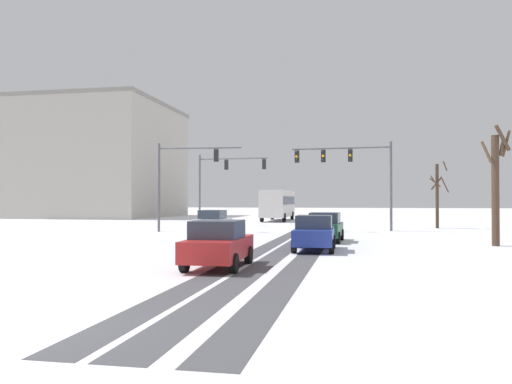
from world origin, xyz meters
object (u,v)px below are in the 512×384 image
(traffic_signal_near_right, at_px, (350,165))
(bare_tree_sidewalk_far, at_px, (438,193))
(car_blue_third, at_px, (314,233))
(bus_oncoming, at_px, (278,203))
(car_red_fourth, at_px, (218,244))
(car_white_lead, at_px, (213,222))
(car_dark_green_second, at_px, (325,227))
(office_building_far_left_block, at_px, (95,161))
(traffic_signal_far_left, at_px, (223,175))
(bare_tree_sidewalk_mid, at_px, (496,184))
(traffic_signal_near_left, at_px, (182,171))

(traffic_signal_near_right, bearing_deg, bare_tree_sidewalk_far, 42.83)
(car_blue_third, relative_size, bare_tree_sidewalk_far, 0.75)
(traffic_signal_near_right, bearing_deg, bus_oncoming, 112.75)
(car_red_fourth, bearing_deg, car_white_lead, 106.42)
(car_dark_green_second, height_order, car_red_fourth, same)
(car_blue_third, bearing_deg, car_white_lead, 125.62)
(car_white_lead, bearing_deg, office_building_far_left_block, 129.38)
(traffic_signal_far_left, bearing_deg, car_dark_green_second, -58.48)
(car_white_lead, xyz_separation_m, bus_oncoming, (1.15, 22.81, 1.18))
(car_dark_green_second, bearing_deg, car_red_fourth, -103.78)
(car_white_lead, distance_m, car_dark_green_second, 9.98)
(car_white_lead, height_order, car_dark_green_second, same)
(car_dark_green_second, height_order, bare_tree_sidewalk_mid, bare_tree_sidewalk_mid)
(traffic_signal_near_left, bearing_deg, car_dark_green_second, -32.67)
(bus_oncoming, bearing_deg, office_building_far_left_block, 161.18)
(car_blue_third, bearing_deg, bare_tree_sidewalk_far, 67.90)
(car_dark_green_second, xyz_separation_m, car_blue_third, (-0.17, -5.30, 0.00))
(traffic_signal_near_right, relative_size, bare_tree_sidewalk_far, 1.31)
(car_dark_green_second, bearing_deg, traffic_signal_far_left, 121.52)
(traffic_signal_near_left, xyz_separation_m, office_building_far_left_block, (-23.73, 31.06, 3.45))
(car_red_fourth, relative_size, office_building_far_left_block, 0.20)
(traffic_signal_near_left, height_order, office_building_far_left_block, office_building_far_left_block)
(car_dark_green_second, bearing_deg, car_blue_third, -91.89)
(car_dark_green_second, xyz_separation_m, car_red_fourth, (-2.91, -11.89, 0.00))
(car_blue_third, height_order, bus_oncoming, bus_oncoming)
(traffic_signal_near_right, relative_size, car_blue_third, 1.74)
(car_dark_green_second, bearing_deg, traffic_signal_near_right, 82.07)
(car_blue_third, height_order, bare_tree_sidewalk_far, bare_tree_sidewalk_far)
(traffic_signal_far_left, relative_size, car_dark_green_second, 1.56)
(car_dark_green_second, bearing_deg, car_white_lead, 144.49)
(traffic_signal_near_left, relative_size, traffic_signal_far_left, 1.00)
(traffic_signal_near_left, height_order, car_blue_third, traffic_signal_near_left)
(bus_oncoming, bearing_deg, car_dark_green_second, -76.30)
(traffic_signal_far_left, bearing_deg, car_white_lead, -78.91)
(car_white_lead, height_order, office_building_far_left_block, office_building_far_left_block)
(car_dark_green_second, relative_size, bus_oncoming, 0.38)
(traffic_signal_far_left, relative_size, bare_tree_sidewalk_mid, 1.08)
(car_white_lead, bearing_deg, bare_tree_sidewalk_far, 30.61)
(traffic_signal_near_left, bearing_deg, bare_tree_sidewalk_far, 24.12)
(bare_tree_sidewalk_far, bearing_deg, car_red_fourth, -112.22)
(car_red_fourth, height_order, bare_tree_sidewalk_far, bare_tree_sidewalk_far)
(traffic_signal_far_left, bearing_deg, traffic_signal_near_right, -33.95)
(car_white_lead, bearing_deg, traffic_signal_far_left, 101.09)
(traffic_signal_far_left, distance_m, office_building_far_left_block, 32.44)
(car_white_lead, relative_size, car_dark_green_second, 0.99)
(bare_tree_sidewalk_far, bearing_deg, car_blue_third, -112.10)
(car_red_fourth, distance_m, bare_tree_sidewalk_far, 29.65)
(car_red_fourth, relative_size, bare_tree_sidewalk_mid, 0.68)
(traffic_signal_far_left, height_order, car_dark_green_second, traffic_signal_far_left)
(traffic_signal_near_right, relative_size, bare_tree_sidewalk_mid, 1.19)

